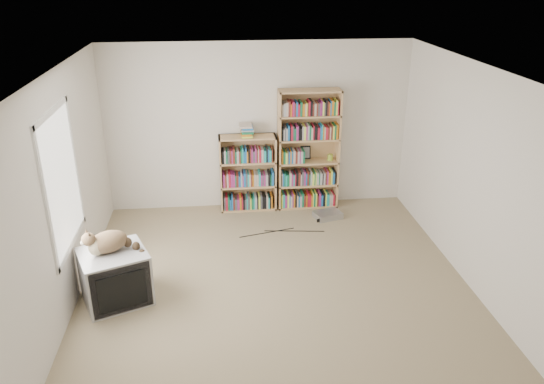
{
  "coord_description": "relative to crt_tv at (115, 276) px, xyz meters",
  "views": [
    {
      "loc": [
        -0.61,
        -5.11,
        3.45
      ],
      "look_at": [
        0.04,
        1.0,
        0.83
      ],
      "focal_mm": 35.0,
      "sensor_mm": 36.0,
      "label": 1
    }
  ],
  "objects": [
    {
      "name": "wall_back",
      "position": [
        1.8,
        2.44,
        0.95
      ],
      "size": [
        4.5,
        0.02,
        2.5
      ],
      "primitive_type": "cube",
      "color": "silver",
      "rests_on": "floor"
    },
    {
      "name": "crt_tv",
      "position": [
        0.0,
        0.0,
        0.0
      ],
      "size": [
        0.87,
        0.84,
        0.6
      ],
      "rotation": [
        0.0,
        0.0,
        0.38
      ],
      "color": "#A6A6A8",
      "rests_on": "floor"
    },
    {
      "name": "wall_right",
      "position": [
        4.05,
        -0.06,
        0.95
      ],
      "size": [
        0.02,
        5.0,
        2.5
      ],
      "primitive_type": "cube",
      "color": "silver",
      "rests_on": "floor"
    },
    {
      "name": "window",
      "position": [
        -0.43,
        0.14,
        1.1
      ],
      "size": [
        0.02,
        1.22,
        1.52
      ],
      "primitive_type": "cube",
      "color": "white",
      "rests_on": "wall_left"
    },
    {
      "name": "framed_print",
      "position": [
        2.52,
        2.38,
        0.55
      ],
      "size": [
        0.15,
        0.05,
        0.2
      ],
      "primitive_type": "cube",
      "rotation": [
        -0.17,
        0.0,
        0.0
      ],
      "color": "black",
      "rests_on": "bookcase_tall"
    },
    {
      "name": "wall_front",
      "position": [
        1.8,
        -2.56,
        0.95
      ],
      "size": [
        4.5,
        0.02,
        2.5
      ],
      "primitive_type": "cube",
      "color": "silver",
      "rests_on": "floor"
    },
    {
      "name": "floor",
      "position": [
        1.8,
        -0.06,
        -0.3
      ],
      "size": [
        4.5,
        5.0,
        0.01
      ],
      "primitive_type": "cube",
      "color": "tan",
      "rests_on": "ground"
    },
    {
      "name": "dvd_player",
      "position": [
        2.78,
        1.81,
        -0.25
      ],
      "size": [
        0.45,
        0.37,
        0.09
      ],
      "primitive_type": "cube",
      "rotation": [
        0.0,
        0.0,
        0.28
      ],
      "color": "#A0A0A5",
      "rests_on": "floor"
    },
    {
      "name": "book_stack",
      "position": [
        1.62,
        2.29,
        0.95
      ],
      "size": [
        0.21,
        0.27,
        0.17
      ],
      "primitive_type": "cube",
      "color": "#B91832",
      "rests_on": "bookcase_short"
    },
    {
      "name": "bookcase_short",
      "position": [
        1.63,
        2.3,
        0.23
      ],
      "size": [
        0.84,
        0.3,
        1.16
      ],
      "color": "tan",
      "rests_on": "floor"
    },
    {
      "name": "bookcase_tall",
      "position": [
        2.54,
        2.3,
        0.57
      ],
      "size": [
        0.91,
        0.3,
        1.82
      ],
      "color": "tan",
      "rests_on": "floor"
    },
    {
      "name": "cat",
      "position": [
        0.03,
        0.02,
        0.39
      ],
      "size": [
        0.72,
        0.46,
        0.51
      ],
      "rotation": [
        0.0,
        0.0,
        0.54
      ],
      "color": "#3C2A18",
      "rests_on": "crt_tv"
    },
    {
      "name": "wall_outlet",
      "position": [
        -0.43,
        0.34,
        0.02
      ],
      "size": [
        0.01,
        0.08,
        0.13
      ],
      "primitive_type": "cube",
      "color": "silver",
      "rests_on": "wall_left"
    },
    {
      "name": "wall_left",
      "position": [
        -0.45,
        -0.06,
        0.95
      ],
      "size": [
        0.02,
        5.0,
        2.5
      ],
      "primitive_type": "cube",
      "color": "silver",
      "rests_on": "floor"
    },
    {
      "name": "green_mug",
      "position": [
        2.88,
        2.28,
        0.49
      ],
      "size": [
        0.08,
        0.08,
        0.09
      ],
      "primitive_type": "cylinder",
      "color": "#97BA35",
      "rests_on": "bookcase_tall"
    },
    {
      "name": "floor_cables",
      "position": [
        1.91,
        1.32,
        -0.29
      ],
      "size": [
        1.2,
        0.7,
        0.01
      ],
      "primitive_type": null,
      "color": "black",
      "rests_on": "floor"
    },
    {
      "name": "ceiling",
      "position": [
        1.8,
        -0.06,
        2.2
      ],
      "size": [
        4.5,
        5.0,
        0.02
      ],
      "primitive_type": "cube",
      "color": "white",
      "rests_on": "wall_back"
    }
  ]
}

